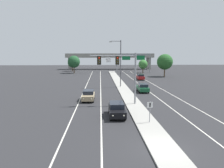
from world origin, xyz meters
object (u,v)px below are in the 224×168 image
Objects in this scene: street_lamp_median at (120,61)px; car_oncoming_black at (117,109)px; car_receding_green at (143,88)px; tree_far_left_c at (74,62)px; car_oncoming_tan at (88,95)px; tree_far_right_c at (143,64)px; tree_far_left_b at (72,63)px; overhead_signal_mast at (121,68)px; tree_far_right_a at (165,62)px; car_receding_red at (140,77)px; median_sign_post at (150,109)px; highway_sign_gantry at (133,57)px.

car_oncoming_black is (-2.34, -21.83, -4.97)m from street_lamp_median.
tree_far_left_c is (-18.17, 41.73, 3.59)m from car_receding_green.
car_oncoming_tan is 52.01m from tree_far_right_c.
tree_far_left_b is (-16.21, 45.13, -2.22)m from street_lamp_median.
overhead_signal_mast reaches higher than tree_far_left_b.
tree_far_right_a is at bearing -24.88° from tree_far_left_c.
car_oncoming_black is 16.83m from car_receding_green.
street_lamp_median reaches higher than car_receding_red.
car_oncoming_tan is at bearing -123.44° from tree_far_right_a.
median_sign_post is 0.40× the size of tree_far_left_b.
overhead_signal_mast is 7.20m from car_oncoming_black.
tree_far_left_b is at bearing 109.76° from street_lamp_median.
street_lamp_median reaches higher than highway_sign_gantry.
highway_sign_gantry is (10.06, 52.33, 0.87)m from overhead_signal_mast.
car_oncoming_tan is 12.18m from car_receding_green.
car_receding_green is (9.98, 6.98, 0.00)m from car_oncoming_tan.
tree_far_right_c is at bearing 75.49° from car_oncoming_black.
street_lamp_median reaches higher than car_oncoming_black.
car_oncoming_black and car_oncoming_tan have the same top height.
car_oncoming_black is 0.87× the size of tree_far_right_c.
tree_far_left_c is 9.82m from tree_far_left_b.
highway_sign_gantry is at bearing 83.45° from car_receding_green.
highway_sign_gantry reaches higher than car_receding_green.
street_lamp_median is at bearing -103.63° from highway_sign_gantry.
overhead_signal_mast is 1.60× the size of car_receding_green.
tree_far_left_c is at bearing 133.77° from car_receding_red.
car_receding_green is 0.67× the size of tree_far_left_c.
car_oncoming_black is at bearing -113.77° from tree_far_right_a.
car_receding_red is (6.33, 37.86, -0.77)m from median_sign_post.
car_oncoming_black and car_receding_red have the same top height.
overhead_signal_mast is 3.27× the size of median_sign_post.
car_receding_red is 0.61× the size of tree_far_right_a.
tree_far_left_b reaches higher than car_oncoming_black.
median_sign_post is 0.49× the size of car_oncoming_black.
tree_far_right_a reaches higher than car_oncoming_black.
street_lamp_median reaches higher than tree_far_right_c.
street_lamp_median is 22.51m from car_oncoming_black.
tree_far_left_c is (-21.44, 22.38, 3.59)m from car_receding_red.
median_sign_post is at bearing -99.37° from car_receding_green.
tree_far_left_c reaches higher than car_receding_green.
highway_sign_gantry is 4.71m from tree_far_right_c.
overhead_signal_mast is at bearing -75.96° from tree_far_left_c.
tree_far_left_c is (-11.94, 57.37, 3.59)m from car_oncoming_black.
street_lamp_median is 37.56m from tree_far_right_c.
car_oncoming_black is (-3.18, 2.88, -0.77)m from median_sign_post.
tree_far_right_c is 0.70× the size of tree_far_right_a.
street_lamp_median is 1.94× the size of tree_far_right_c.
overhead_signal_mast is at bearing -100.88° from highway_sign_gantry.
tree_far_left_b is (-23.38, 31.97, 2.75)m from car_receding_red.
tree_far_right_c is at bearing 79.05° from median_sign_post.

